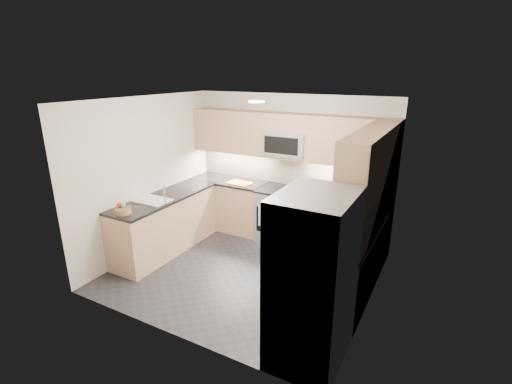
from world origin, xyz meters
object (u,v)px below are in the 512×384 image
object	(u,v)px
gas_range	(281,215)
microwave	(286,144)
utensil_bowl	(374,197)
refrigerator	(313,280)
cutting_board	(239,183)
fruit_basket	(123,211)

from	to	relation	value
gas_range	microwave	size ratio (longest dim) A/B	1.20
gas_range	utensil_bowl	size ratio (longest dim) A/B	2.94
refrigerator	utensil_bowl	distance (m)	2.47
microwave	refrigerator	distance (m)	3.04
gas_range	cutting_board	xyz separation A→B (m)	(-0.80, -0.07, 0.49)
microwave	utensil_bowl	world-z (taller)	microwave
cutting_board	fruit_basket	distance (m)	2.16
refrigerator	cutting_board	distance (m)	3.26
gas_range	refrigerator	distance (m)	2.86
microwave	refrigerator	size ratio (longest dim) A/B	0.42
microwave	utensil_bowl	bearing A→B (deg)	-3.18
utensil_bowl	fruit_basket	world-z (taller)	utensil_bowl
gas_range	utensil_bowl	xyz separation A→B (m)	(1.53, 0.04, 0.57)
gas_range	utensil_bowl	distance (m)	1.64
utensil_bowl	microwave	bearing A→B (deg)	176.82
gas_range	microwave	bearing A→B (deg)	90.00
refrigerator	cutting_board	xyz separation A→B (m)	(-2.25, 2.36, 0.05)
utensil_bowl	fruit_basket	size ratio (longest dim) A/B	1.38
gas_range	microwave	distance (m)	1.25
microwave	utensil_bowl	size ratio (longest dim) A/B	2.46
utensil_bowl	cutting_board	distance (m)	2.34
gas_range	cutting_board	world-z (taller)	cutting_board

